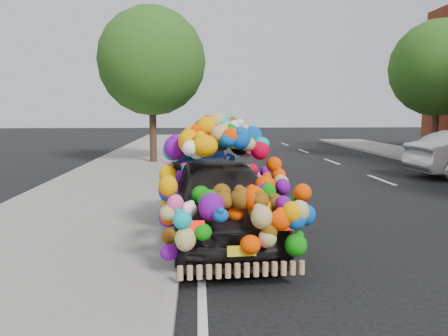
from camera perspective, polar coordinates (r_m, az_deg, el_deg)
name	(u,v)px	position (r m, az deg, el deg)	size (l,w,h in m)	color
ground	(306,223)	(8.47, 10.64, -7.05)	(100.00, 100.00, 0.00)	black
sidewalk	(75,223)	(8.51, -18.91, -6.84)	(4.00, 60.00, 0.12)	gray
kerb	(181,221)	(8.21, -5.59, -6.95)	(0.15, 60.00, 0.13)	gray
tree_near_sidewalk	(152,62)	(17.65, -9.44, 13.55)	(4.20, 4.20, 6.13)	#332114
tree_far_b	(439,68)	(20.65, 26.22, 11.63)	(4.00, 4.00, 5.90)	#332114
plush_art_car	(221,179)	(6.99, -0.46, -1.47)	(2.24, 4.29, 2.00)	black
navy_sedan	(205,160)	(13.55, -2.44, 1.02)	(1.66, 4.09, 1.19)	black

